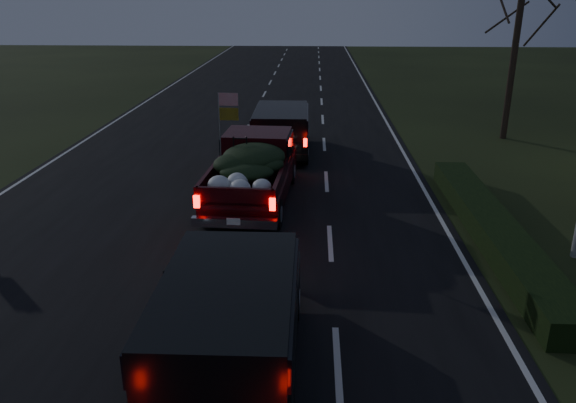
# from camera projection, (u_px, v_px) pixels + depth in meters

# --- Properties ---
(ground) EXTENTS (120.00, 120.00, 0.00)m
(ground) POSITION_uv_depth(u_px,v_px,m) (166.00, 288.00, 12.12)
(ground) COLOR black
(ground) RESTS_ON ground
(road_asphalt) EXTENTS (14.00, 120.00, 0.02)m
(road_asphalt) POSITION_uv_depth(u_px,v_px,m) (166.00, 288.00, 12.12)
(road_asphalt) COLOR black
(road_asphalt) RESTS_ON ground
(hedge_row) EXTENTS (1.00, 10.00, 0.60)m
(hedge_row) POSITION_uv_depth(u_px,v_px,m) (493.00, 228.00, 14.50)
(hedge_row) COLOR black
(hedge_row) RESTS_ON ground
(bare_tree_far) EXTENTS (3.60, 3.60, 7.00)m
(bare_tree_far) POSITION_uv_depth(u_px,v_px,m) (520.00, 13.00, 22.93)
(bare_tree_far) COLOR black
(bare_tree_far) RESTS_ON ground
(pickup_truck) EXTENTS (2.47, 5.72, 2.94)m
(pickup_truck) POSITION_uv_depth(u_px,v_px,m) (253.00, 167.00, 16.85)
(pickup_truck) COLOR black
(pickup_truck) RESTS_ON ground
(lead_suv) EXTENTS (2.18, 5.11, 1.46)m
(lead_suv) POSITION_uv_depth(u_px,v_px,m) (281.00, 126.00, 21.99)
(lead_suv) COLOR black
(lead_suv) RESTS_ON ground
(rear_suv) EXTENTS (2.42, 5.21, 1.49)m
(rear_suv) POSITION_uv_depth(u_px,v_px,m) (229.00, 317.00, 8.96)
(rear_suv) COLOR black
(rear_suv) RESTS_ON ground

